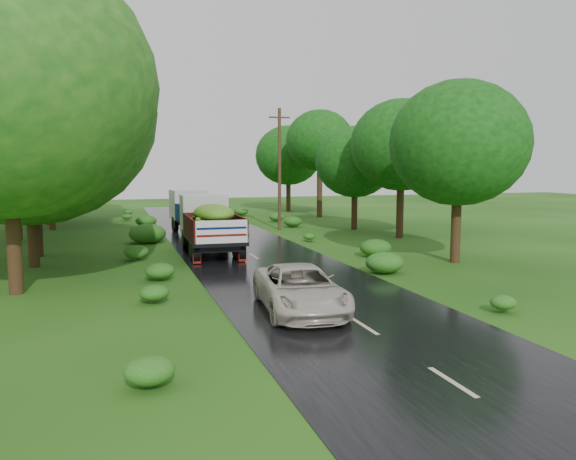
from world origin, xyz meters
name	(u,v)px	position (x,y,z in m)	size (l,w,h in m)	color
ground	(364,327)	(0.00, 0.00, 0.00)	(120.00, 120.00, 0.00)	#123E0D
road	(302,287)	(0.00, 5.00, 0.01)	(6.50, 80.00, 0.02)	black
road_lines	(293,281)	(0.00, 6.00, 0.02)	(0.12, 69.60, 0.00)	#BFB78C
truck_near	(209,221)	(-1.79, 13.53, 1.55)	(2.43, 6.55, 2.73)	black
truck_far	(196,210)	(-1.29, 21.52, 1.49)	(2.83, 6.47, 2.64)	black
car	(300,289)	(-1.12, 1.93, 0.67)	(2.16, 4.69, 1.30)	beige
utility_pole	(280,168)	(4.25, 22.04, 4.05)	(1.38, 0.23, 7.87)	#382616
trees_left	(37,124)	(-9.93, 20.29, 6.45)	(6.39, 33.93, 8.76)	black
trees_right	(350,150)	(9.25, 22.22, 5.22)	(5.46, 31.98, 7.74)	black
shrubs	(244,243)	(0.00, 14.00, 0.35)	(11.90, 44.00, 0.70)	#155917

